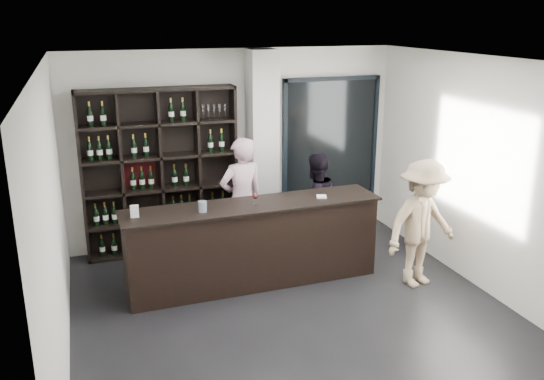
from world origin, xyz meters
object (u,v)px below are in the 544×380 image
object	(u,v)px
tasting_counter	(253,244)
taster_black	(315,203)
wine_shelf	(161,172)
customer	(422,224)
taster_pink	(242,201)

from	to	relation	value
tasting_counter	taster_black	world-z (taller)	taster_black
tasting_counter	taster_black	xyz separation A→B (m)	(1.16, 0.75, 0.19)
wine_shelf	taster_black	xyz separation A→B (m)	(2.10, -0.72, -0.46)
tasting_counter	customer	distance (m)	2.15
wine_shelf	tasting_counter	world-z (taller)	wine_shelf
tasting_counter	customer	bearing A→B (deg)	-20.64
taster_pink	wine_shelf	bearing A→B (deg)	-46.35
wine_shelf	customer	xyz separation A→B (m)	(2.95, -2.17, -0.37)
wine_shelf	taster_black	world-z (taller)	wine_shelf
taster_black	customer	xyz separation A→B (m)	(0.85, -1.45, 0.09)
customer	tasting_counter	bearing A→B (deg)	148.68
wine_shelf	customer	size ratio (longest dim) A/B	1.45
tasting_counter	customer	size ratio (longest dim) A/B	1.99
taster_pink	customer	bearing A→B (deg)	132.58
customer	wine_shelf	bearing A→B (deg)	131.59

